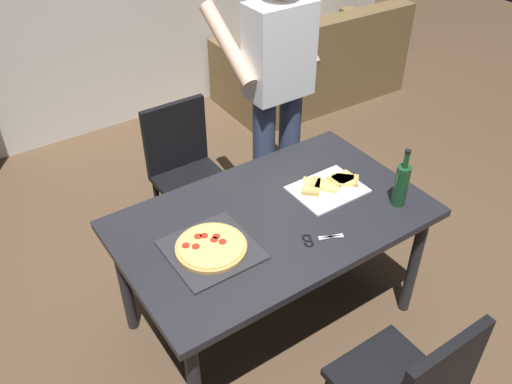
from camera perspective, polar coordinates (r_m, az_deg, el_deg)
The scene contains 9 objects.
ground_plane at distance 3.15m, azimuth 1.57°, elevation -13.06°, with size 12.00×12.00×0.00m, color brown.
dining_table at distance 2.67m, azimuth 1.82°, elevation -3.81°, with size 1.51×0.92×0.75m.
chair_far_side at distance 3.41m, azimuth -7.54°, elevation 2.86°, with size 0.42×0.42×0.90m.
couch at distance 5.20m, azimuth 6.10°, elevation 13.05°, with size 1.72×0.89×0.85m.
person_serving_pizza at distance 3.24m, azimuth 2.23°, elevation 11.21°, with size 0.55×0.54×1.75m.
pepperoni_pizza_on_tray at distance 2.43m, azimuth -4.79°, elevation -5.96°, with size 0.38×0.38×0.04m.
pizza_slices_on_towel at distance 2.81m, azimuth 7.78°, elevation 0.63°, with size 0.38×0.28×0.03m.
wine_bottle at distance 2.71m, azimuth 15.21°, elevation 0.81°, with size 0.07×0.07×0.32m.
kitchen_scissors at distance 2.49m, azimuth 6.41°, elevation -4.98°, with size 0.20×0.13×0.01m.
Camera 1 is at (-1.20, -1.61, 2.43)m, focal length 37.60 mm.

